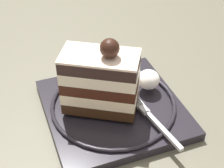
{
  "coord_description": "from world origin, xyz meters",
  "views": [
    {
      "loc": [
        0.33,
        -0.13,
        0.35
      ],
      "look_at": [
        -0.0,
        0.03,
        0.05
      ],
      "focal_mm": 54.84,
      "sensor_mm": 36.0,
      "label": 1
    }
  ],
  "objects_px": {
    "whipped_cream_dollop": "(149,79)",
    "fork": "(151,118)",
    "dessert_plate": "(112,105)",
    "cake_slice": "(101,82)"
  },
  "relations": [
    {
      "from": "dessert_plate",
      "to": "whipped_cream_dollop",
      "type": "distance_m",
      "value": 0.07
    },
    {
      "from": "dessert_plate",
      "to": "fork",
      "type": "bearing_deg",
      "value": 28.35
    },
    {
      "from": "dessert_plate",
      "to": "whipped_cream_dollop",
      "type": "relative_size",
      "value": 6.24
    },
    {
      "from": "whipped_cream_dollop",
      "to": "fork",
      "type": "distance_m",
      "value": 0.07
    },
    {
      "from": "dessert_plate",
      "to": "fork",
      "type": "distance_m",
      "value": 0.07
    },
    {
      "from": "whipped_cream_dollop",
      "to": "fork",
      "type": "height_order",
      "value": "whipped_cream_dollop"
    },
    {
      "from": "whipped_cream_dollop",
      "to": "cake_slice",
      "type": "bearing_deg",
      "value": -83.04
    },
    {
      "from": "cake_slice",
      "to": "fork",
      "type": "relative_size",
      "value": 0.91
    },
    {
      "from": "fork",
      "to": "cake_slice",
      "type": "bearing_deg",
      "value": -135.6
    },
    {
      "from": "cake_slice",
      "to": "fork",
      "type": "distance_m",
      "value": 0.08
    }
  ]
}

